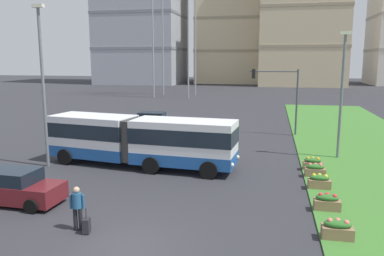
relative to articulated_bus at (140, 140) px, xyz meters
The scene contains 15 objects.
ground_plane 10.56m from the articulated_bus, 73.68° to the right, with size 260.00×260.00×0.00m, color #2D2D33.
articulated_bus is the anchor object (origin of this frame).
car_white_van 13.03m from the articulated_bus, 103.84° to the left, with size 4.44×2.10×1.58m.
car_maroon_sedan 7.99m from the articulated_bus, 117.03° to the right, with size 4.46×2.15×1.58m.
pedestrian_crossing 9.18m from the articulated_bus, 86.00° to the right, with size 0.57×0.36×1.74m.
rolling_suitcase 9.49m from the articulated_bus, 83.35° to the right, with size 0.30×0.40×0.97m.
flower_planter_0 13.08m from the articulated_bus, 37.94° to the right, with size 1.10×0.56×0.74m.
flower_planter_1 11.58m from the articulated_bus, 26.94° to the right, with size 1.10×0.56×0.74m.
flower_planter_2 10.59m from the articulated_bus, 12.60° to the right, with size 1.10×0.56×0.74m.
flower_planter_3 10.35m from the articulated_bus, ahead, with size 1.10×0.56×0.74m.
flower_planter_4 10.41m from the articulated_bus, ahead, with size 1.10×0.56×0.74m.
traffic_light_far_right 14.87m from the articulated_bus, 54.70° to the left, with size 4.08×0.28×5.66m.
streetlight_left 6.73m from the articulated_bus, 168.41° to the right, with size 0.70×0.28×9.61m.
streetlight_median 13.27m from the articulated_bus, 19.96° to the left, with size 0.70×0.28×8.22m.
apartment_tower_westcentre 91.68m from the articulated_bus, 92.19° to the left, with size 19.02×18.92×41.70m.
Camera 1 is at (4.83, -12.01, 6.49)m, focal length 36.35 mm.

